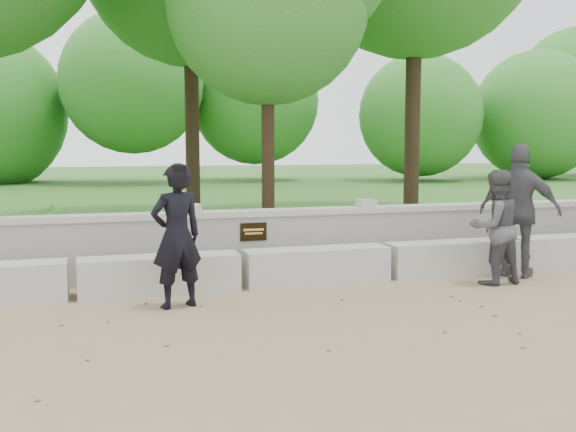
# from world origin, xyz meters

# --- Properties ---
(ground) EXTENTS (80.00, 80.00, 0.00)m
(ground) POSITION_xyz_m (0.00, 0.00, 0.00)
(ground) COLOR #8C7755
(ground) RESTS_ON ground
(lawn) EXTENTS (40.00, 22.00, 0.25)m
(lawn) POSITION_xyz_m (0.00, 14.00, 0.12)
(lawn) COLOR #356422
(lawn) RESTS_ON ground
(concrete_bench) EXTENTS (11.90, 0.45, 0.45)m
(concrete_bench) POSITION_xyz_m (0.00, 1.90, 0.22)
(concrete_bench) COLOR #B3B0A9
(concrete_bench) RESTS_ON ground
(parapet_wall) EXTENTS (12.50, 0.35, 0.90)m
(parapet_wall) POSITION_xyz_m (0.00, 2.60, 0.46)
(parapet_wall) COLOR #A8A59E
(parapet_wall) RESTS_ON ground
(man_main) EXTENTS (0.66, 0.60, 1.58)m
(man_main) POSITION_xyz_m (-0.89, 1.14, 0.79)
(man_main) COLOR black
(man_main) RESTS_ON ground
(visitor_left) EXTENTS (0.75, 0.60, 1.47)m
(visitor_left) POSITION_xyz_m (3.15, 1.16, 0.73)
(visitor_left) COLOR #444349
(visitor_left) RESTS_ON ground
(visitor_right) EXTENTS (1.03, 1.08, 1.80)m
(visitor_right) POSITION_xyz_m (3.73, 1.45, 0.90)
(visitor_right) COLOR #47484D
(visitor_right) RESTS_ON ground
(shrub_a) EXTENTS (0.37, 0.30, 0.60)m
(shrub_a) POSITION_xyz_m (-2.35, 5.00, 0.55)
(shrub_a) COLOR #368B2F
(shrub_a) RESTS_ON lawn
(shrub_b) EXTENTS (0.36, 0.41, 0.63)m
(shrub_b) POSITION_xyz_m (-0.44, 3.33, 0.56)
(shrub_b) COLOR #368B2F
(shrub_b) RESTS_ON lawn
(shrub_c) EXTENTS (0.72, 0.68, 0.64)m
(shrub_c) POSITION_xyz_m (4.87, 3.30, 0.57)
(shrub_c) COLOR #368B2F
(shrub_c) RESTS_ON lawn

